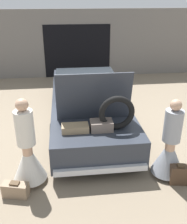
% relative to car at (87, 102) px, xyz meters
% --- Properties ---
extents(ground_plane, '(40.00, 40.00, 0.00)m').
position_rel_car_xyz_m(ground_plane, '(-0.00, -0.01, -0.58)').
color(ground_plane, '#7F705B').
extents(garage_wall_back, '(12.00, 0.14, 2.80)m').
position_rel_car_xyz_m(garage_wall_back, '(-0.00, 4.49, 0.81)').
color(garage_wall_back, slate).
rests_on(garage_wall_back, ground_plane).
extents(car, '(1.98, 5.47, 1.91)m').
position_rel_car_xyz_m(car, '(0.00, 0.00, 0.00)').
color(car, '#2D333D').
rests_on(car, ground_plane).
extents(person_left, '(0.65, 0.65, 1.76)m').
position_rel_car_xyz_m(person_left, '(-1.38, -2.55, 0.04)').
color(person_left, tan).
rests_on(person_left, ground_plane).
extents(person_right, '(0.66, 0.66, 1.66)m').
position_rel_car_xyz_m(person_right, '(1.37, -2.66, 0.00)').
color(person_right, tan).
rests_on(person_right, ground_plane).
extents(suitcase_beside_left_person, '(0.50, 0.30, 0.31)m').
position_rel_car_xyz_m(suitcase_beside_left_person, '(-1.60, -2.95, -0.44)').
color(suitcase_beside_left_person, '#8C7259').
rests_on(suitcase_beside_left_person, ground_plane).
extents(suitcase_beside_right_person, '(0.39, 0.24, 0.43)m').
position_rel_car_xyz_m(suitcase_beside_right_person, '(1.50, -2.95, -0.38)').
color(suitcase_beside_right_person, '#473323').
rests_on(suitcase_beside_right_person, ground_plane).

